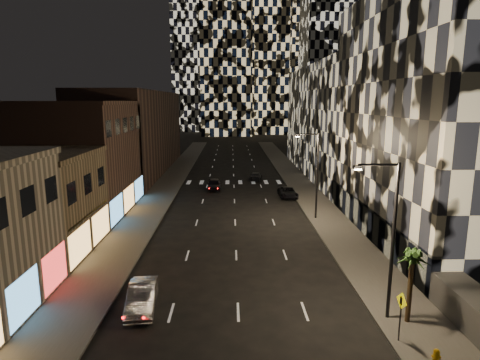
{
  "coord_description": "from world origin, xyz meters",
  "views": [
    {
      "loc": [
        -0.36,
        -10.97,
        12.4
      ],
      "look_at": [
        0.34,
        21.39,
        6.0
      ],
      "focal_mm": 30.0,
      "sensor_mm": 36.0,
      "label": 1
    }
  ],
  "objects_px": {
    "car_dark_midlane": "(214,184)",
    "fire_hydrant": "(436,358)",
    "streetlight_far": "(315,170)",
    "palm_tree": "(412,263)",
    "car_dark_rightlane": "(288,192)",
    "ped_sign": "(401,308)",
    "car_silver_parked": "(142,297)",
    "car_dark_oncoming": "(256,176)",
    "streetlight_near": "(389,231)"
  },
  "relations": [
    {
      "from": "car_dark_midlane",
      "to": "ped_sign",
      "type": "relative_size",
      "value": 1.71
    },
    {
      "from": "car_dark_oncoming",
      "to": "palm_tree",
      "type": "relative_size",
      "value": 1.01
    },
    {
      "from": "car_silver_parked",
      "to": "car_dark_rightlane",
      "type": "distance_m",
      "value": 31.1
    },
    {
      "from": "car_dark_oncoming",
      "to": "streetlight_far",
      "type": "bearing_deg",
      "value": 110.47
    },
    {
      "from": "ped_sign",
      "to": "streetlight_near",
      "type": "bearing_deg",
      "value": 81.13
    },
    {
      "from": "car_silver_parked",
      "to": "car_dark_rightlane",
      "type": "xyz_separation_m",
      "value": [
        12.8,
        28.34,
        -0.1
      ]
    },
    {
      "from": "fire_hydrant",
      "to": "palm_tree",
      "type": "relative_size",
      "value": 0.2
    },
    {
      "from": "streetlight_near",
      "to": "ped_sign",
      "type": "height_order",
      "value": "streetlight_near"
    },
    {
      "from": "streetlight_near",
      "to": "palm_tree",
      "type": "relative_size",
      "value": 2.1
    },
    {
      "from": "car_dark_midlane",
      "to": "ped_sign",
      "type": "bearing_deg",
      "value": -74.91
    },
    {
      "from": "car_dark_rightlane",
      "to": "car_silver_parked",
      "type": "bearing_deg",
      "value": -116.13
    },
    {
      "from": "palm_tree",
      "to": "streetlight_far",
      "type": "bearing_deg",
      "value": 93.35
    },
    {
      "from": "palm_tree",
      "to": "streetlight_near",
      "type": "bearing_deg",
      "value": 158.06
    },
    {
      "from": "car_dark_rightlane",
      "to": "palm_tree",
      "type": "xyz_separation_m",
      "value": [
        2.55,
        -30.37,
        3.03
      ]
    },
    {
      "from": "streetlight_near",
      "to": "car_silver_parked",
      "type": "bearing_deg",
      "value": 173.75
    },
    {
      "from": "car_dark_midlane",
      "to": "palm_tree",
      "type": "xyz_separation_m",
      "value": [
        12.38,
        -35.14,
        2.9
      ]
    },
    {
      "from": "car_dark_midlane",
      "to": "fire_hydrant",
      "type": "height_order",
      "value": "car_dark_midlane"
    },
    {
      "from": "palm_tree",
      "to": "ped_sign",
      "type": "bearing_deg",
      "value": -124.59
    },
    {
      "from": "car_dark_rightlane",
      "to": "palm_tree",
      "type": "height_order",
      "value": "palm_tree"
    },
    {
      "from": "streetlight_far",
      "to": "palm_tree",
      "type": "relative_size",
      "value": 2.1
    },
    {
      "from": "car_dark_midlane",
      "to": "car_dark_rightlane",
      "type": "height_order",
      "value": "car_dark_midlane"
    },
    {
      "from": "car_silver_parked",
      "to": "car_dark_oncoming",
      "type": "height_order",
      "value": "car_silver_parked"
    },
    {
      "from": "streetlight_far",
      "to": "car_dark_rightlane",
      "type": "bearing_deg",
      "value": 97.8
    },
    {
      "from": "fire_hydrant",
      "to": "car_dark_oncoming",
      "type": "bearing_deg",
      "value": 97.14
    },
    {
      "from": "car_silver_parked",
      "to": "palm_tree",
      "type": "xyz_separation_m",
      "value": [
        15.35,
        -2.03,
        2.92
      ]
    },
    {
      "from": "car_dark_midlane",
      "to": "fire_hydrant",
      "type": "relative_size",
      "value": 5.46
    },
    {
      "from": "car_dark_rightlane",
      "to": "car_dark_oncoming",
      "type": "bearing_deg",
      "value": 105.02
    },
    {
      "from": "car_dark_midlane",
      "to": "car_dark_oncoming",
      "type": "distance_m",
      "value": 9.29
    },
    {
      "from": "car_dark_oncoming",
      "to": "ped_sign",
      "type": "height_order",
      "value": "ped_sign"
    },
    {
      "from": "fire_hydrant",
      "to": "ped_sign",
      "type": "relative_size",
      "value": 0.31
    },
    {
      "from": "palm_tree",
      "to": "car_dark_rightlane",
      "type": "bearing_deg",
      "value": 94.81
    },
    {
      "from": "palm_tree",
      "to": "car_silver_parked",
      "type": "bearing_deg",
      "value": 172.46
    },
    {
      "from": "car_dark_oncoming",
      "to": "car_dark_rightlane",
      "type": "bearing_deg",
      "value": 114.56
    },
    {
      "from": "streetlight_near",
      "to": "car_dark_oncoming",
      "type": "xyz_separation_m",
      "value": [
        -4.85,
        41.45,
        -4.72
      ]
    },
    {
      "from": "streetlight_near",
      "to": "car_dark_midlane",
      "type": "xyz_separation_m",
      "value": [
        -11.18,
        34.66,
        -4.57
      ]
    },
    {
      "from": "streetlight_far",
      "to": "car_dark_midlane",
      "type": "xyz_separation_m",
      "value": [
        -11.18,
        14.66,
        -4.57
      ]
    },
    {
      "from": "car_dark_midlane",
      "to": "ped_sign",
      "type": "distance_m",
      "value": 38.62
    },
    {
      "from": "streetlight_near",
      "to": "fire_hydrant",
      "type": "xyz_separation_m",
      "value": [
        0.87,
        -4.32,
        -4.81
      ]
    },
    {
      "from": "streetlight_near",
      "to": "ped_sign",
      "type": "relative_size",
      "value": 3.37
    },
    {
      "from": "car_dark_midlane",
      "to": "car_dark_rightlane",
      "type": "xyz_separation_m",
      "value": [
        9.83,
        -4.77,
        -0.12
      ]
    },
    {
      "from": "car_silver_parked",
      "to": "fire_hydrant",
      "type": "bearing_deg",
      "value": -27.28
    },
    {
      "from": "streetlight_near",
      "to": "streetlight_far",
      "type": "height_order",
      "value": "same"
    },
    {
      "from": "car_silver_parked",
      "to": "car_dark_oncoming",
      "type": "relative_size",
      "value": 1.06
    },
    {
      "from": "car_dark_midlane",
      "to": "palm_tree",
      "type": "distance_m",
      "value": 37.37
    },
    {
      "from": "streetlight_far",
      "to": "car_silver_parked",
      "type": "height_order",
      "value": "streetlight_far"
    },
    {
      "from": "fire_hydrant",
      "to": "streetlight_far",
      "type": "bearing_deg",
      "value": 92.06
    },
    {
      "from": "car_dark_midlane",
      "to": "car_dark_oncoming",
      "type": "bearing_deg",
      "value": 45.35
    },
    {
      "from": "car_dark_oncoming",
      "to": "fire_hydrant",
      "type": "height_order",
      "value": "car_dark_oncoming"
    },
    {
      "from": "car_dark_midlane",
      "to": "car_dark_rightlane",
      "type": "distance_m",
      "value": 10.93
    },
    {
      "from": "streetlight_far",
      "to": "palm_tree",
      "type": "bearing_deg",
      "value": -86.65
    }
  ]
}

